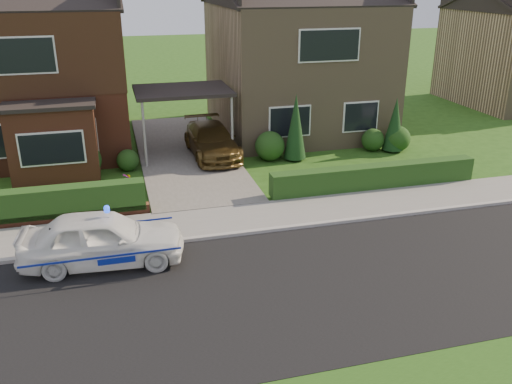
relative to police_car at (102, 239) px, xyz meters
name	(u,v)px	position (x,y,z in m)	size (l,w,h in m)	color
ground	(252,293)	(3.35, -2.40, -0.70)	(120.00, 120.00, 0.00)	#224A13
road	(252,293)	(3.35, -2.40, -0.70)	(60.00, 6.00, 0.02)	black
kerb	(225,235)	(3.35, 0.65, -0.64)	(60.00, 0.16, 0.12)	#9E9993
sidewalk	(218,221)	(3.35, 1.70, -0.65)	(60.00, 2.00, 0.10)	slate
driveway	(186,153)	(3.35, 8.60, -0.64)	(3.80, 12.00, 0.12)	#666059
house_left	(32,58)	(-2.43, 11.50, 3.11)	(7.50, 9.53, 7.25)	brown
house_right	(296,51)	(9.15, 11.59, 2.96)	(7.50, 8.06, 7.25)	#8E7457
carport_link	(183,92)	(3.35, 8.55, 1.95)	(3.80, 3.00, 2.77)	black
dwarf_wall	(18,222)	(-2.45, 2.90, -0.52)	(7.70, 0.25, 0.36)	brown
hedge_left	(20,225)	(-2.45, 3.05, -0.70)	(7.50, 0.55, 0.90)	#123A15
hedge_right	(373,189)	(9.15, 2.95, -0.70)	(7.50, 0.55, 0.80)	#123A15
shrub_left_mid	(83,160)	(-0.65, 6.90, -0.04)	(1.32, 1.32, 1.32)	#123A15
shrub_left_near	(128,160)	(0.95, 7.20, -0.28)	(0.84, 0.84, 0.84)	#123A15
shrub_right_near	(270,146)	(6.55, 7.00, -0.10)	(1.20, 1.20, 1.20)	#123A15
shrub_right_mid	(373,140)	(11.15, 7.10, -0.22)	(0.96, 0.96, 0.96)	#123A15
shrub_right_far	(398,139)	(12.15, 6.80, -0.16)	(1.08, 1.08, 1.08)	#123A15
conifer_a	(295,129)	(7.55, 6.80, 0.60)	(0.90, 0.90, 2.60)	black
conifer_b	(395,126)	(11.95, 6.80, 0.40)	(0.90, 0.90, 2.20)	black
police_car	(102,239)	(0.00, 0.00, 0.00)	(3.80, 4.25, 1.57)	white
driveway_car	(212,140)	(4.35, 7.90, 0.05)	(1.77, 4.36, 1.27)	brown
potted_plant_a	(51,204)	(-1.58, 3.60, -0.33)	(0.39, 0.26, 0.74)	gray
potted_plant_b	(16,176)	(-2.96, 6.60, -0.32)	(0.42, 0.34, 0.76)	gray
potted_plant_c	(129,186)	(0.85, 4.45, -0.29)	(0.46, 0.46, 0.83)	gray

